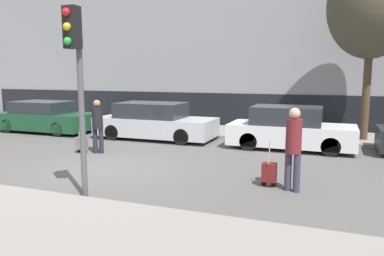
# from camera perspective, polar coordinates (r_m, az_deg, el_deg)

# --- Properties ---
(ground_plane) EXTENTS (80.00, 80.00, 0.00)m
(ground_plane) POSITION_cam_1_polar(r_m,az_deg,el_deg) (10.54, -12.81, -5.94)
(ground_plane) COLOR #565451
(sidewalk_far) EXTENTS (28.00, 3.00, 0.12)m
(sidewalk_far) POSITION_cam_1_polar(r_m,az_deg,el_deg) (16.69, 0.57, -0.29)
(sidewalk_far) COLOR gray
(sidewalk_far) RESTS_ON ground_plane
(building_facade) EXTENTS (28.00, 2.79, 11.70)m
(building_facade) POSITION_cam_1_polar(r_m,az_deg,el_deg) (20.15, 4.28, 17.64)
(building_facade) COLOR gray
(building_facade) RESTS_ON ground_plane
(parked_car_0) EXTENTS (4.34, 1.88, 1.35)m
(parked_car_0) POSITION_cam_1_polar(r_m,az_deg,el_deg) (17.70, -21.46, 1.51)
(parked_car_0) COLOR #194728
(parked_car_0) RESTS_ON ground_plane
(parked_car_1) EXTENTS (4.68, 1.89, 1.42)m
(parked_car_1) POSITION_cam_1_polar(r_m,az_deg,el_deg) (14.78, -5.71, 0.92)
(parked_car_1) COLOR #B7BABF
(parked_car_1) RESTS_ON ground_plane
(parked_car_2) EXTENTS (4.17, 1.78, 1.45)m
(parked_car_2) POSITION_cam_1_polar(r_m,az_deg,el_deg) (13.18, 14.68, -0.18)
(parked_car_2) COLOR silver
(parked_car_2) RESTS_ON ground_plane
(pedestrian_left) EXTENTS (0.34, 0.34, 1.73)m
(pedestrian_left) POSITION_cam_1_polar(r_m,az_deg,el_deg) (12.36, -14.20, 0.74)
(pedestrian_left) COLOR #23232D
(pedestrian_left) RESTS_ON ground_plane
(trolley_left) EXTENTS (0.34, 0.29, 1.04)m
(trolley_left) POSITION_cam_1_polar(r_m,az_deg,el_deg) (12.65, -16.44, -2.27)
(trolley_left) COLOR slate
(trolley_left) RESTS_ON ground_plane
(pedestrian_right) EXTENTS (0.34, 0.34, 1.84)m
(pedestrian_right) POSITION_cam_1_polar(r_m,az_deg,el_deg) (8.35, 15.20, -2.36)
(pedestrian_right) COLOR #383347
(pedestrian_right) RESTS_ON ground_plane
(trolley_right) EXTENTS (0.34, 0.29, 1.08)m
(trolley_right) POSITION_cam_1_polar(r_m,az_deg,el_deg) (8.73, 11.68, -6.65)
(trolley_right) COLOR maroon
(trolley_right) RESTS_ON ground_plane
(traffic_light) EXTENTS (0.28, 0.47, 3.83)m
(traffic_light) POSITION_cam_1_polar(r_m,az_deg,el_deg) (7.76, -17.24, 9.20)
(traffic_light) COLOR #515154
(traffic_light) RESTS_ON ground_plane
(parked_bicycle) EXTENTS (1.77, 0.06, 0.96)m
(parked_bicycle) POSITION_cam_1_polar(r_m,az_deg,el_deg) (17.84, -10.02, 1.54)
(parked_bicycle) COLOR black
(parked_bicycle) RESTS_ON sidewalk_far
(bare_tree_near_crossing) EXTENTS (3.08, 3.08, 6.72)m
(bare_tree_near_crossing) POSITION_cam_1_polar(r_m,az_deg,el_deg) (15.34, 25.75, 16.43)
(bare_tree_near_crossing) COLOR #4C3826
(bare_tree_near_crossing) RESTS_ON sidewalk_far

